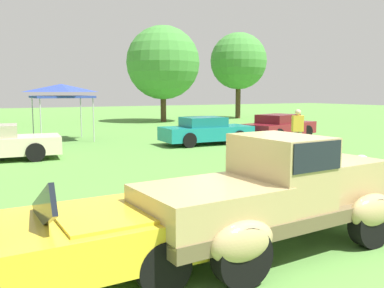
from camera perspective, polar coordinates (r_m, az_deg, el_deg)
The scene contains 9 objects.
ground_plane at distance 6.75m, azimuth 11.16°, elevation -13.23°, with size 120.00×120.00×0.00m, color #568C3D.
feature_pickup_truck at distance 6.31m, azimuth 11.48°, elevation -6.48°, with size 4.30×1.99×1.70m.
neighbor_convertible at distance 5.24m, azimuth -21.09°, elevation -12.93°, with size 4.68×1.83×1.40m.
show_car_teal at distance 18.56m, azimuth 1.93°, elevation 1.80°, with size 4.15×1.91×1.22m.
show_car_burgundy at distance 21.24m, azimuth 11.95°, elevation 2.34°, with size 4.72×2.88×1.22m.
spectator_far_side at distance 16.07m, azimuth 14.28°, elevation 1.88°, with size 0.46×0.38×1.69m.
canopy_tent_center_field at distance 20.75m, azimuth -17.51°, elevation 7.08°, with size 2.61×2.61×2.71m.
treeline_mid_right at distance 32.89m, azimuth -4.01°, elevation 11.06°, with size 5.68×5.68×7.42m.
treeline_far_right at distance 37.27m, azimuth 6.41°, elevation 11.23°, with size 4.93×4.93×7.48m.
Camera 1 is at (-4.10, -4.82, 2.34)m, focal length 38.82 mm.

